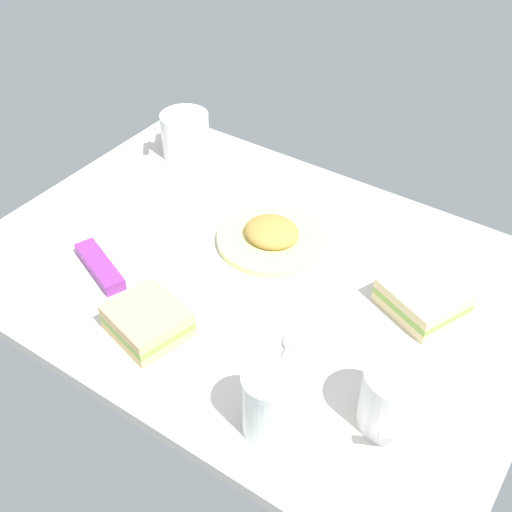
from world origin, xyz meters
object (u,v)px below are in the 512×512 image
object	(u,v)px
spoon	(287,350)
coffee_mug_black	(393,398)
plate_of_food	(272,236)
glass_of_milk	(269,404)
sandwich_side	(148,321)
snack_bar	(100,266)
sandwich_main	(423,298)
paper_napkin	(165,204)
coffee_mug_milky	(185,134)

from	to	relation	value
spoon	coffee_mug_black	bearing A→B (deg)	171.46
plate_of_food	spoon	distance (cm)	24.51
glass_of_milk	plate_of_food	bearing A→B (deg)	-57.28
plate_of_food	sandwich_side	bearing A→B (deg)	82.95
sandwich_side	snack_bar	size ratio (longest dim) A/B	0.99
plate_of_food	spoon	bearing A→B (deg)	128.41
spoon	snack_bar	size ratio (longest dim) A/B	0.89
plate_of_food	sandwich_main	size ratio (longest dim) A/B	1.32
sandwich_side	spoon	bearing A→B (deg)	-156.45
glass_of_milk	paper_napkin	size ratio (longest dim) A/B	0.79
plate_of_food	snack_bar	bearing A→B (deg)	49.35
plate_of_food	spoon	xyz separation A→B (cm)	(-15.22, 19.19, -0.84)
coffee_mug_black	snack_bar	distance (cm)	50.79
plate_of_food	coffee_mug_black	world-z (taller)	coffee_mug_black
coffee_mug_milky	snack_bar	size ratio (longest dim) A/B	0.92
spoon	snack_bar	distance (cm)	33.98
coffee_mug_black	coffee_mug_milky	bearing A→B (deg)	-29.97
coffee_mug_milky	coffee_mug_black	bearing A→B (deg)	150.03
glass_of_milk	sandwich_side	bearing A→B (deg)	-8.81
plate_of_food	sandwich_main	xyz separation A→B (cm)	(-27.33, 0.62, 0.98)
coffee_mug_black	coffee_mug_milky	distance (cm)	71.13
coffee_mug_black	glass_of_milk	distance (cm)	15.23
sandwich_main	paper_napkin	bearing A→B (deg)	1.70
sandwich_side	snack_bar	xyz separation A→B (cm)	(15.29, -5.56, -1.20)
coffee_mug_milky	glass_of_milk	bearing A→B (deg)	137.89
coffee_mug_black	paper_napkin	size ratio (longest dim) A/B	0.83
plate_of_food	snack_bar	distance (cm)	28.65
sandwich_side	sandwich_main	bearing A→B (deg)	-139.02
plate_of_food	spoon	world-z (taller)	plate_of_food
sandwich_side	paper_napkin	world-z (taller)	sandwich_side
coffee_mug_black	plate_of_food	bearing A→B (deg)	-34.16
coffee_mug_black	sandwich_side	bearing A→B (deg)	8.98
sandwich_main	sandwich_side	size ratio (longest dim) A/B	1.13
spoon	paper_napkin	size ratio (longest dim) A/B	0.90
coffee_mug_milky	plate_of_food	bearing A→B (deg)	154.99
coffee_mug_black	spoon	size ratio (longest dim) A/B	0.92
snack_bar	coffee_mug_black	bearing A→B (deg)	-158.36
sandwich_side	spoon	xyz separation A→B (cm)	(-18.60, -8.11, -1.82)
coffee_mug_milky	glass_of_milk	world-z (taller)	glass_of_milk
sandwich_main	paper_napkin	xyz separation A→B (cm)	(49.15, 1.46, -2.05)
plate_of_food	coffee_mug_black	size ratio (longest dim) A/B	1.80
plate_of_food	glass_of_milk	size ratio (longest dim) A/B	1.90
coffee_mug_milky	snack_bar	bearing A→B (deg)	107.14
glass_of_milk	snack_bar	distance (cm)	39.74
sandwich_main	snack_bar	distance (cm)	50.63
coffee_mug_milky	spoon	xyz separation A→B (cm)	(-44.85, 33.01, -4.09)
plate_of_food	paper_napkin	world-z (taller)	plate_of_food
snack_bar	spoon	bearing A→B (deg)	-154.10
glass_of_milk	snack_bar	xyz separation A→B (cm)	(38.51, -9.16, -3.53)
coffee_mug_black	sandwich_side	xyz separation A→B (cm)	(35.37, 5.59, -2.53)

